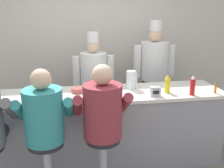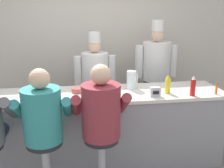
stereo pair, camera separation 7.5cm
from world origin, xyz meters
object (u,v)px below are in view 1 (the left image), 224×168
at_px(cereal_bowl, 77,90).
at_px(napkin_dispenser_chrome, 155,91).
at_px(ketchup_bottle_red, 193,86).
at_px(diner_seated_maroon, 102,115).
at_px(breakfast_plate, 32,98).
at_px(diner_seated_teal, 44,120).
at_px(cook_in_whites_far, 154,70).
at_px(water_pitcher_clear, 131,80).
at_px(cook_in_whites_near, 94,80).
at_px(mustard_bottle_yellow, 167,84).
at_px(coffee_mug_tan, 97,94).
at_px(hot_sauce_bottle_orange, 215,88).

height_order(cereal_bowl, napkin_dispenser_chrome, napkin_dispenser_chrome).
xyz_separation_m(cereal_bowl, napkin_dispenser_chrome, (0.92, -0.29, 0.03)).
bearing_deg(ketchup_bottle_red, cereal_bowl, 166.78).
bearing_deg(ketchup_bottle_red, diner_seated_maroon, -162.56).
height_order(breakfast_plate, diner_seated_teal, diner_seated_teal).
relative_size(ketchup_bottle_red, napkin_dispenser_chrome, 2.05).
relative_size(ketchup_bottle_red, cook_in_whites_far, 0.14).
xyz_separation_m(water_pitcher_clear, cook_in_whites_near, (-0.42, 0.75, -0.19)).
relative_size(mustard_bottle_yellow, breakfast_plate, 0.96).
bearing_deg(water_pitcher_clear, coffee_mug_tan, -150.51).
xyz_separation_m(diner_seated_teal, cook_in_whites_far, (1.66, 1.63, 0.07)).
bearing_deg(ketchup_bottle_red, mustard_bottle_yellow, 152.12).
bearing_deg(cereal_bowl, ketchup_bottle_red, -13.22).
bearing_deg(water_pitcher_clear, breakfast_plate, -170.94).
height_order(ketchup_bottle_red, water_pitcher_clear, ketchup_bottle_red).
bearing_deg(mustard_bottle_yellow, cook_in_whites_near, 129.76).
relative_size(diner_seated_teal, diner_seated_maroon, 0.98).
bearing_deg(mustard_bottle_yellow, water_pitcher_clear, 149.87).
distance_m(ketchup_bottle_red, water_pitcher_clear, 0.77).
xyz_separation_m(diner_seated_teal, cook_in_whites_near, (0.64, 1.49, -0.02)).
height_order(napkin_dispenser_chrome, cook_in_whites_near, cook_in_whites_near).
bearing_deg(breakfast_plate, diner_seated_maroon, -35.79).
xyz_separation_m(ketchup_bottle_red, diner_seated_teal, (-1.73, -0.36, -0.16)).
relative_size(ketchup_bottle_red, diner_seated_teal, 0.17).
relative_size(ketchup_bottle_red, mustard_bottle_yellow, 1.05).
relative_size(napkin_dispenser_chrome, diner_seated_teal, 0.08).
bearing_deg(coffee_mug_tan, hot_sauce_bottle_orange, -3.63).
xyz_separation_m(water_pitcher_clear, breakfast_plate, (-1.23, -0.20, -0.11)).
bearing_deg(diner_seated_maroon, cook_in_whites_near, 87.61).
bearing_deg(mustard_bottle_yellow, ketchup_bottle_red, -27.88).
xyz_separation_m(ketchup_bottle_red, cook_in_whites_near, (-1.09, 1.13, -0.18)).
bearing_deg(hot_sauce_bottle_orange, diner_seated_maroon, -165.69).
relative_size(cereal_bowl, coffee_mug_tan, 1.24).
xyz_separation_m(napkin_dispenser_chrome, diner_seated_maroon, (-0.69, -0.40, -0.09)).
height_order(mustard_bottle_yellow, cook_in_whites_far, cook_in_whites_far).
relative_size(ketchup_bottle_red, diner_seated_maroon, 0.17).
relative_size(water_pitcher_clear, coffee_mug_tan, 2.01).
distance_m(hot_sauce_bottle_orange, cereal_bowl, 1.72).
distance_m(mustard_bottle_yellow, cook_in_whites_far, 1.15).
relative_size(hot_sauce_bottle_orange, breakfast_plate, 0.57).
relative_size(water_pitcher_clear, diner_seated_maroon, 0.16).
bearing_deg(diner_seated_teal, hot_sauce_bottle_orange, 10.39).
distance_m(hot_sauce_bottle_orange, diner_seated_teal, 2.08).
distance_m(water_pitcher_clear, diner_seated_teal, 1.30).
bearing_deg(breakfast_plate, hot_sauce_bottle_orange, -4.35).
relative_size(ketchup_bottle_red, coffee_mug_tan, 2.10).
height_order(breakfast_plate, diner_seated_maroon, diner_seated_maroon).
distance_m(breakfast_plate, cereal_bowl, 0.54).
height_order(mustard_bottle_yellow, water_pitcher_clear, water_pitcher_clear).
bearing_deg(diner_seated_maroon, cereal_bowl, 108.26).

